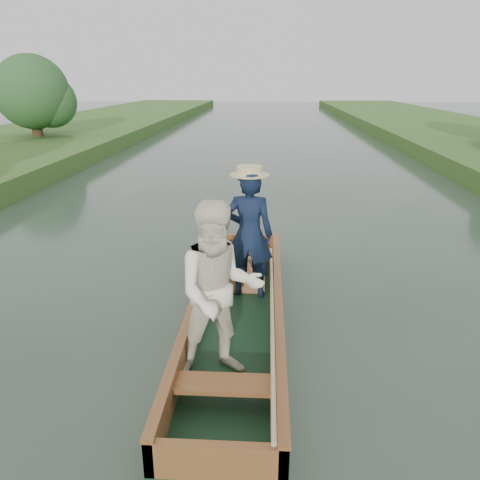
{
  "coord_description": "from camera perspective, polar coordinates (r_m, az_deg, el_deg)",
  "views": [
    {
      "loc": [
        0.35,
        -5.23,
        2.98
      ],
      "look_at": [
        0.0,
        0.6,
        0.95
      ],
      "focal_mm": 35.0,
      "sensor_mm": 36.0,
      "label": 1
    }
  ],
  "objects": [
    {
      "name": "trees_far",
      "position": [
        14.36,
        1.84,
        16.98
      ],
      "size": [
        22.63,
        14.16,
        4.17
      ],
      "color": "#47331E",
      "rests_on": "ground"
    },
    {
      "name": "ground",
      "position": [
        6.03,
        -0.35,
        -10.45
      ],
      "size": [
        120.0,
        120.0,
        0.0
      ],
      "primitive_type": "plane",
      "color": "#283D30",
      "rests_on": "ground"
    },
    {
      "name": "punt",
      "position": [
        5.51,
        -0.76,
        -5.42
      ],
      "size": [
        1.19,
        5.08,
        1.92
      ],
      "color": "black",
      "rests_on": "ground"
    }
  ]
}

